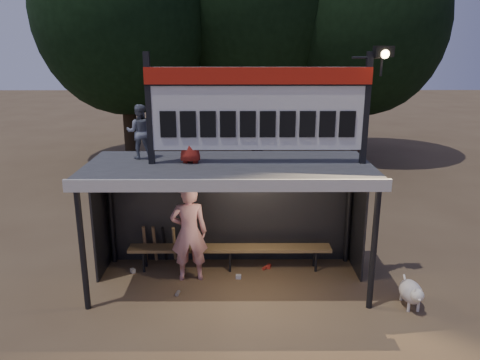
{
  "coord_description": "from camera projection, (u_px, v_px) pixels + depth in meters",
  "views": [
    {
      "loc": [
        0.15,
        -7.97,
        4.31
      ],
      "look_at": [
        0.2,
        0.4,
        1.9
      ],
      "focal_mm": 35.0,
      "sensor_mm": 36.0,
      "label": 1
    }
  ],
  "objects": [
    {
      "name": "ground",
      "position": [
        230.0,
        282.0,
        8.85
      ],
      "size": [
        80.0,
        80.0,
        0.0
      ],
      "primitive_type": "plane",
      "color": "brown",
      "rests_on": "ground"
    },
    {
      "name": "player",
      "position": [
        189.0,
        233.0,
        8.74
      ],
      "size": [
        0.74,
        0.53,
        1.9
      ],
      "primitive_type": "imported",
      "rotation": [
        0.0,
        0.0,
        3.25
      ],
      "color": "white",
      "rests_on": "ground"
    },
    {
      "name": "child_a",
      "position": [
        140.0,
        132.0,
        8.45
      ],
      "size": [
        0.51,
        0.41,
        0.99
      ],
      "primitive_type": "imported",
      "rotation": [
        0.0,
        0.0,
        3.22
      ],
      "color": "slate",
      "rests_on": "dugout_shelter"
    },
    {
      "name": "child_b",
      "position": [
        190.0,
        136.0,
        8.14
      ],
      "size": [
        0.5,
        0.35,
        0.97
      ],
      "primitive_type": "imported",
      "rotation": [
        0.0,
        0.0,
        3.04
      ],
      "color": "#A32419",
      "rests_on": "dugout_shelter"
    },
    {
      "name": "dugout_shelter",
      "position": [
        229.0,
        185.0,
        8.58
      ],
      "size": [
        5.1,
        2.08,
        2.32
      ],
      "color": "#38383A",
      "rests_on": "ground"
    },
    {
      "name": "scoreboard_assembly",
      "position": [
        261.0,
        106.0,
        7.93
      ],
      "size": [
        4.1,
        0.27,
        1.99
      ],
      "color": "black",
      "rests_on": "dugout_shelter"
    },
    {
      "name": "bench",
      "position": [
        230.0,
        249.0,
        9.26
      ],
      "size": [
        4.0,
        0.35,
        0.48
      ],
      "color": "olive",
      "rests_on": "ground"
    },
    {
      "name": "tree_left",
      "position": [
        123.0,
        11.0,
        16.92
      ],
      "size": [
        6.46,
        6.46,
        9.27
      ],
      "color": "black",
      "rests_on": "ground"
    },
    {
      "name": "tree_right",
      "position": [
        366.0,
        21.0,
        17.54
      ],
      "size": [
        6.08,
        6.08,
        8.72
      ],
      "color": "#301D15",
      "rests_on": "ground"
    },
    {
      "name": "dog",
      "position": [
        411.0,
        292.0,
        7.94
      ],
      "size": [
        0.36,
        0.81,
        0.49
      ],
      "color": "beige",
      "rests_on": "ground"
    },
    {
      "name": "bats",
      "position": [
        160.0,
        244.0,
        9.51
      ],
      "size": [
        0.69,
        0.35,
        0.84
      ],
      "color": "olive",
      "rests_on": "ground"
    },
    {
      "name": "litter",
      "position": [
        217.0,
        274.0,
        9.07
      ],
      "size": [
        2.81,
        1.17,
        0.08
      ],
      "color": "#A9281D",
      "rests_on": "ground"
    }
  ]
}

